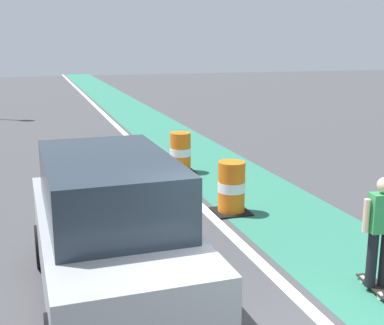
{
  "coord_description": "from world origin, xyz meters",
  "views": [
    {
      "loc": [
        -2.48,
        -4.25,
        3.51
      ],
      "look_at": [
        0.56,
        5.45,
        1.1
      ],
      "focal_mm": 48.23,
      "sensor_mm": 36.0,
      "label": 1
    }
  ],
  "objects": [
    {
      "name": "parked_suv_nearest",
      "position": [
        -1.57,
        2.35,
        1.04
      ],
      "size": [
        2.0,
        4.64,
        2.04
      ],
      "color": "#9EA0A5",
      "rests_on": "ground"
    },
    {
      "name": "bike_lane_strip",
      "position": [
        2.4,
        12.0,
        0.0
      ],
      "size": [
        2.5,
        80.0,
        0.01
      ],
      "primitive_type": "cube",
      "color": "#2D755B",
      "rests_on": "ground"
    },
    {
      "name": "skateboarder_on_lane",
      "position": [
        2.09,
        1.45,
        0.91
      ],
      "size": [
        0.56,
        0.82,
        1.69
      ],
      "color": "black",
      "rests_on": "ground"
    },
    {
      "name": "traffic_barrel_front",
      "position": [
        1.37,
        5.3,
        0.53
      ],
      "size": [
        0.73,
        0.73,
        1.09
      ],
      "color": "orange",
      "rests_on": "ground"
    },
    {
      "name": "traffic_barrel_mid",
      "position": [
        1.32,
        8.9,
        0.53
      ],
      "size": [
        0.73,
        0.73,
        1.09
      ],
      "color": "orange",
      "rests_on": "ground"
    },
    {
      "name": "lane_divider_stripe",
      "position": [
        0.9,
        12.0,
        0.01
      ],
      "size": [
        0.2,
        80.0,
        0.01
      ],
      "primitive_type": "cube",
      "color": "silver",
      "rests_on": "ground"
    }
  ]
}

